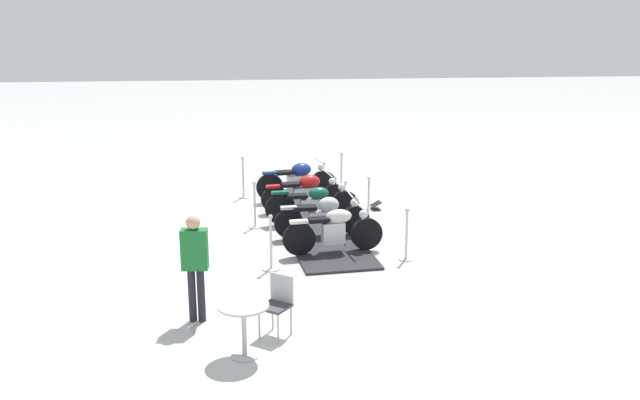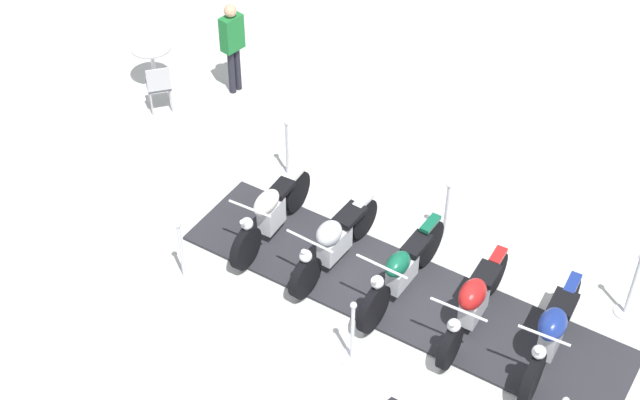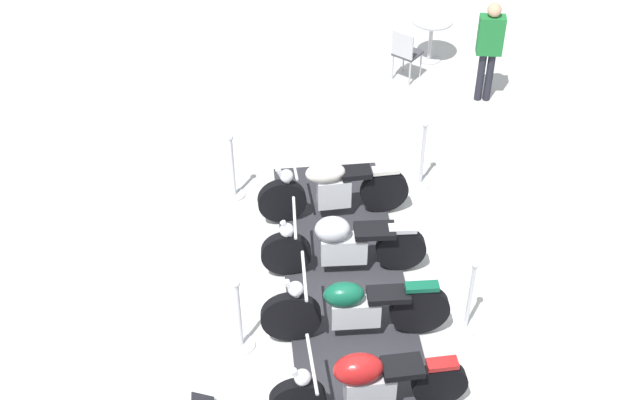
{
  "view_description": "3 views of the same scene",
  "coord_description": "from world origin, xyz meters",
  "px_view_note": "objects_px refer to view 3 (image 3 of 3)",
  "views": [
    {
      "loc": [
        1.6,
        15.2,
        4.58
      ],
      "look_at": [
        0.05,
        1.88,
        1.07
      ],
      "focal_mm": 38.58,
      "sensor_mm": 36.0,
      "label": 1
    },
    {
      "loc": [
        -7.98,
        -4.59,
        9.97
      ],
      "look_at": [
        0.07,
        1.46,
        0.94
      ],
      "focal_mm": 53.83,
      "sensor_mm": 36.0,
      "label": 2
    },
    {
      "loc": [
        -0.55,
        -6.7,
        7.72
      ],
      "look_at": [
        -0.39,
        1.24,
        1.08
      ],
      "focal_mm": 47.82,
      "sensor_mm": 36.0,
      "label": 3
    }
  ],
  "objects_px": {
    "stanchion_right_mid": "(240,325)",
    "stanchion_left_mid": "(468,307)",
    "stanchion_right_front": "(233,175)",
    "motorcycle_forest": "(353,307)",
    "motorcycle_cream": "(332,188)",
    "stanchion_left_front": "(422,165)",
    "cafe_chair_near_table": "(406,52)",
    "bystander_person": "(490,44)",
    "motorcycle_maroon": "(366,383)",
    "cafe_table": "(432,30)",
    "motorcycle_chrome": "(341,244)"
  },
  "relations": [
    {
      "from": "stanchion_right_mid",
      "to": "stanchion_left_mid",
      "type": "distance_m",
      "value": 2.68
    },
    {
      "from": "stanchion_right_front",
      "to": "motorcycle_forest",
      "type": "bearing_deg",
      "value": -59.85
    },
    {
      "from": "motorcycle_forest",
      "to": "motorcycle_cream",
      "type": "bearing_deg",
      "value": -88.17
    },
    {
      "from": "motorcycle_forest",
      "to": "stanchion_left_front",
      "type": "relative_size",
      "value": 2.04
    },
    {
      "from": "stanchion_left_front",
      "to": "stanchion_right_front",
      "type": "xyz_separation_m",
      "value": [
        -2.67,
        -0.23,
        0.06
      ]
    },
    {
      "from": "stanchion_left_mid",
      "to": "stanchion_right_mid",
      "type": "bearing_deg",
      "value": -175.11
    },
    {
      "from": "motorcycle_cream",
      "to": "motorcycle_forest",
      "type": "height_order",
      "value": "motorcycle_forest"
    },
    {
      "from": "stanchion_left_mid",
      "to": "stanchion_right_front",
      "type": "relative_size",
      "value": 1.03
    },
    {
      "from": "motorcycle_cream",
      "to": "cafe_chair_near_table",
      "type": "height_order",
      "value": "motorcycle_cream"
    },
    {
      "from": "bystander_person",
      "to": "cafe_chair_near_table",
      "type": "bearing_deg",
      "value": -111.82
    },
    {
      "from": "motorcycle_maroon",
      "to": "stanchion_right_mid",
      "type": "xyz_separation_m",
      "value": [
        -1.39,
        0.97,
        -0.16
      ]
    },
    {
      "from": "cafe_table",
      "to": "motorcycle_cream",
      "type": "bearing_deg",
      "value": -113.78
    },
    {
      "from": "motorcycle_forest",
      "to": "motorcycle_maroon",
      "type": "height_order",
      "value": "motorcycle_forest"
    },
    {
      "from": "motorcycle_chrome",
      "to": "bystander_person",
      "type": "distance_m",
      "value": 4.73
    },
    {
      "from": "cafe_chair_near_table",
      "to": "bystander_person",
      "type": "xyz_separation_m",
      "value": [
        1.23,
        -0.63,
        0.49
      ]
    },
    {
      "from": "motorcycle_cream",
      "to": "stanchion_left_front",
      "type": "distance_m",
      "value": 1.51
    },
    {
      "from": "stanchion_left_mid",
      "to": "cafe_chair_near_table",
      "type": "distance_m",
      "value": 5.6
    },
    {
      "from": "stanchion_left_front",
      "to": "stanchion_left_mid",
      "type": "bearing_deg",
      "value": -85.11
    },
    {
      "from": "motorcycle_maroon",
      "to": "stanchion_right_front",
      "type": "distance_m",
      "value": 4.08
    },
    {
      "from": "stanchion_left_mid",
      "to": "stanchion_right_front",
      "type": "xyz_separation_m",
      "value": [
        -2.9,
        2.54,
        0.03
      ]
    },
    {
      "from": "motorcycle_cream",
      "to": "motorcycle_maroon",
      "type": "relative_size",
      "value": 0.96
    },
    {
      "from": "motorcycle_forest",
      "to": "cafe_chair_near_table",
      "type": "xyz_separation_m",
      "value": [
        1.15,
        5.71,
        0.04
      ]
    },
    {
      "from": "motorcycle_chrome",
      "to": "cafe_chair_near_table",
      "type": "height_order",
      "value": "motorcycle_chrome"
    },
    {
      "from": "stanchion_right_mid",
      "to": "stanchion_left_mid",
      "type": "height_order",
      "value": "stanchion_left_mid"
    },
    {
      "from": "bystander_person",
      "to": "motorcycle_forest",
      "type": "bearing_deg",
      "value": -19.72
    },
    {
      "from": "cafe_chair_near_table",
      "to": "bystander_person",
      "type": "height_order",
      "value": "bystander_person"
    },
    {
      "from": "motorcycle_forest",
      "to": "stanchion_right_front",
      "type": "bearing_deg",
      "value": -62.95
    },
    {
      "from": "motorcycle_cream",
      "to": "motorcycle_chrome",
      "type": "relative_size",
      "value": 0.99
    },
    {
      "from": "stanchion_right_mid",
      "to": "cafe_chair_near_table",
      "type": "relative_size",
      "value": 1.17
    },
    {
      "from": "motorcycle_chrome",
      "to": "bystander_person",
      "type": "relative_size",
      "value": 1.21
    },
    {
      "from": "motorcycle_maroon",
      "to": "motorcycle_chrome",
      "type": "bearing_deg",
      "value": -92.31
    },
    {
      "from": "stanchion_right_mid",
      "to": "stanchion_left_front",
      "type": "height_order",
      "value": "same"
    },
    {
      "from": "stanchion_right_front",
      "to": "cafe_chair_near_table",
      "type": "distance_m",
      "value": 4.07
    },
    {
      "from": "stanchion_left_front",
      "to": "cafe_table",
      "type": "bearing_deg",
      "value": 81.18
    },
    {
      "from": "motorcycle_forest",
      "to": "motorcycle_maroon",
      "type": "distance_m",
      "value": 1.09
    },
    {
      "from": "motorcycle_cream",
      "to": "stanchion_right_front",
      "type": "xyz_separation_m",
      "value": [
        -1.36,
        0.5,
        -0.13
      ]
    },
    {
      "from": "cafe_table",
      "to": "stanchion_right_mid",
      "type": "bearing_deg",
      "value": -114.65
    },
    {
      "from": "motorcycle_chrome",
      "to": "bystander_person",
      "type": "bearing_deg",
      "value": -124.0
    },
    {
      "from": "motorcycle_cream",
      "to": "stanchion_left_front",
      "type": "relative_size",
      "value": 1.91
    },
    {
      "from": "motorcycle_forest",
      "to": "motorcycle_maroon",
      "type": "relative_size",
      "value": 1.03
    },
    {
      "from": "stanchion_right_mid",
      "to": "motorcycle_chrome",
      "type": "bearing_deg",
      "value": 44.6
    },
    {
      "from": "motorcycle_maroon",
      "to": "stanchion_right_front",
      "type": "relative_size",
      "value": 2.02
    },
    {
      "from": "cafe_chair_near_table",
      "to": "stanchion_left_front",
      "type": "bearing_deg",
      "value": -142.61
    },
    {
      "from": "stanchion_left_mid",
      "to": "cafe_table",
      "type": "height_order",
      "value": "stanchion_left_mid"
    },
    {
      "from": "motorcycle_maroon",
      "to": "bystander_person",
      "type": "distance_m",
      "value": 6.6
    },
    {
      "from": "motorcycle_maroon",
      "to": "stanchion_right_front",
      "type": "height_order",
      "value": "stanchion_right_front"
    },
    {
      "from": "motorcycle_forest",
      "to": "stanchion_right_front",
      "type": "xyz_separation_m",
      "value": [
        -1.54,
        2.66,
        -0.12
      ]
    },
    {
      "from": "motorcycle_chrome",
      "to": "motorcycle_maroon",
      "type": "distance_m",
      "value": 2.17
    },
    {
      "from": "stanchion_left_front",
      "to": "bystander_person",
      "type": "xyz_separation_m",
      "value": [
        1.26,
        2.19,
        0.71
      ]
    },
    {
      "from": "motorcycle_maroon",
      "to": "stanchion_left_front",
      "type": "distance_m",
      "value": 4.11
    }
  ]
}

